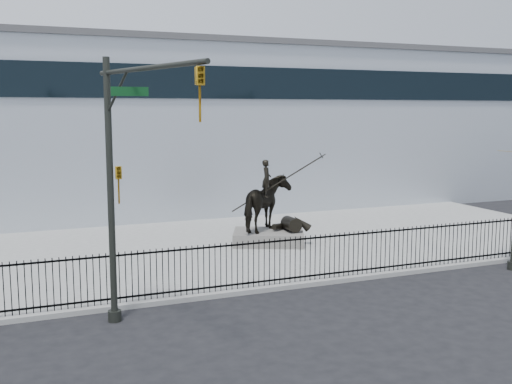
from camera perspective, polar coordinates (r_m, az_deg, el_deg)
name	(u,v)px	position (r m, az deg, el deg)	size (l,w,h in m)	color
ground	(344,294)	(19.04, 8.42, -9.55)	(120.00, 120.00, 0.00)	black
plaza	(259,244)	(25.09, 0.28, -5.02)	(30.00, 12.00, 0.15)	gray
building	(178,129)	(36.83, -7.46, 5.98)	(44.00, 14.00, 9.00)	silver
picket_fence	(325,256)	(19.84, 6.63, -6.09)	(22.10, 0.10, 1.50)	black
statue_plinth	(268,237)	(24.83, 1.20, -4.35)	(2.86, 1.97, 0.54)	#5E5B56
equestrian_statue	(270,204)	(24.57, 1.34, -1.17)	(3.38, 2.85, 3.11)	black
traffic_signal_left	(125,176)	(15.30, -12.37, 1.53)	(1.52, 4.84, 7.00)	#242722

